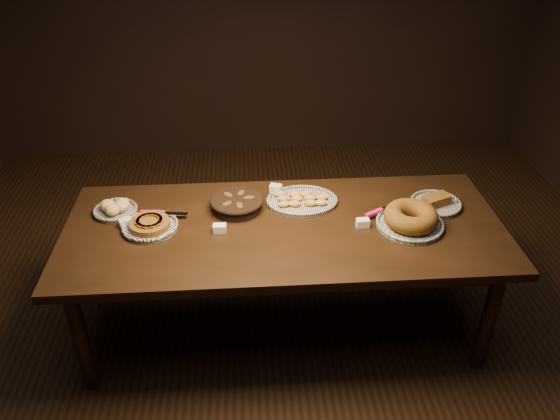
{
  "coord_description": "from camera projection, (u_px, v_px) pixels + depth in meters",
  "views": [
    {
      "loc": [
        -0.19,
        -2.46,
        2.43
      ],
      "look_at": [
        -0.02,
        0.05,
        0.82
      ],
      "focal_mm": 35.0,
      "sensor_mm": 36.0,
      "label": 1
    }
  ],
  "objects": [
    {
      "name": "bread_roll_plate",
      "position": [
        116.0,
        208.0,
        3.07
      ],
      "size": [
        0.25,
        0.25,
        0.08
      ],
      "rotation": [
        0.0,
        0.0,
        0.23
      ],
      "color": "white",
      "rests_on": "buffet_table"
    },
    {
      "name": "ground",
      "position": [
        284.0,
        325.0,
        3.38
      ],
      "size": [
        5.0,
        5.0,
        0.0
      ],
      "primitive_type": "plane",
      "color": "black",
      "rests_on": "ground"
    },
    {
      "name": "croissant_basket",
      "position": [
        237.0,
        203.0,
        3.1
      ],
      "size": [
        0.35,
        0.35,
        0.08
      ],
      "rotation": [
        0.0,
        0.0,
        0.28
      ],
      "color": "black",
      "rests_on": "buffet_table"
    },
    {
      "name": "tent_cards",
      "position": [
        282.0,
        215.0,
        3.03
      ],
      "size": [
        1.72,
        0.46,
        0.04
      ],
      "color": "white",
      "rests_on": "buffet_table"
    },
    {
      "name": "apple_tart_plate",
      "position": [
        150.0,
        225.0,
        2.94
      ],
      "size": [
        0.35,
        0.3,
        0.06
      ],
      "rotation": [
        0.0,
        0.0,
        0.37
      ],
      "color": "white",
      "rests_on": "buffet_table"
    },
    {
      "name": "bundt_cake_plate",
      "position": [
        410.0,
        219.0,
        2.95
      ],
      "size": [
        0.42,
        0.4,
        0.11
      ],
      "rotation": [
        0.0,
        0.0,
        0.12
      ],
      "color": "black",
      "rests_on": "buffet_table"
    },
    {
      "name": "loaf_plate",
      "position": [
        436.0,
        203.0,
        3.14
      ],
      "size": [
        0.29,
        0.29,
        0.07
      ],
      "rotation": [
        0.0,
        0.0,
        0.4
      ],
      "color": "black",
      "rests_on": "buffet_table"
    },
    {
      "name": "buffet_table",
      "position": [
        284.0,
        237.0,
        3.02
      ],
      "size": [
        2.4,
        1.0,
        0.75
      ],
      "color": "black",
      "rests_on": "ground"
    },
    {
      "name": "madeleine_platter",
      "position": [
        301.0,
        200.0,
        3.17
      ],
      "size": [
        0.41,
        0.33,
        0.05
      ],
      "rotation": [
        0.0,
        0.0,
        -0.33
      ],
      "color": "black",
      "rests_on": "buffet_table"
    }
  ]
}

